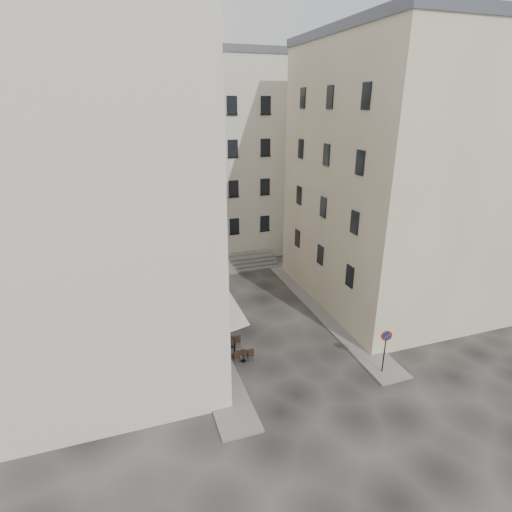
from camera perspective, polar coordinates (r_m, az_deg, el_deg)
name	(u,v)px	position (r m, az deg, el deg)	size (l,w,h in m)	color
ground	(279,339)	(26.14, 3.35, -11.81)	(90.00, 90.00, 0.00)	black
sidewalk_left	(198,320)	(28.37, -8.31, -9.03)	(2.00, 22.00, 0.12)	slate
sidewalk_right	(321,307)	(30.14, 9.24, -7.18)	(2.00, 18.00, 0.12)	slate
building_left	(81,180)	(23.73, -23.75, 9.96)	(12.20, 16.20, 20.60)	beige
building_right	(401,176)	(30.80, 19.96, 10.71)	(12.20, 14.20, 18.60)	#BEAD8D
building_back	(199,157)	(40.31, -8.09, 13.86)	(18.20, 10.20, 18.60)	beige
cafe_storefront	(209,317)	(24.93, -6.80, -8.64)	(1.74, 7.30, 3.50)	#40090D
stone_steps	(229,264)	(36.63, -3.94, -1.13)	(9.00, 3.15, 0.80)	#625E5C
bollard_near	(234,350)	(24.18, -3.09, -13.30)	(0.12, 0.12, 0.98)	black
bollard_mid	(220,322)	(27.06, -5.12, -9.32)	(0.12, 0.12, 0.98)	black
bollard_far	(209,299)	(30.07, -6.72, -6.10)	(0.12, 0.12, 0.98)	black
no_parking_sign	(386,344)	(23.27, 18.03, -11.80)	(0.60, 0.21, 2.73)	black
bistro_table_a	(243,355)	(23.93, -1.82, -13.98)	(1.17, 0.55, 0.83)	black
bistro_table_b	(230,342)	(25.15, -3.67, -12.10)	(1.18, 0.55, 0.83)	black
bistro_table_c	(221,326)	(26.59, -5.06, -9.96)	(1.40, 0.66, 0.98)	black
bistro_table_d	(218,318)	(27.76, -5.41, -8.78)	(1.14, 0.53, 0.80)	black
bistro_table_e	(210,304)	(29.34, -6.61, -6.90)	(1.37, 0.64, 0.96)	black
pedestrian	(216,307)	(28.07, -5.74, -7.21)	(0.68, 0.44, 1.86)	#242228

